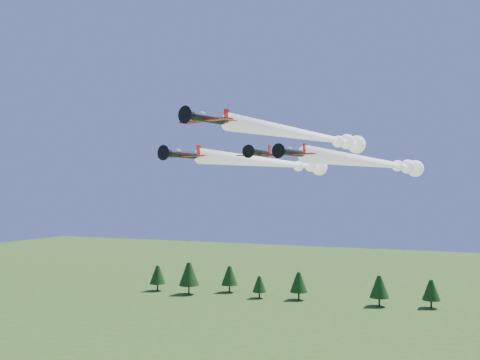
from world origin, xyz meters
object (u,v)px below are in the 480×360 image
at_px(plane_lead, 315,136).
at_px(plane_right, 380,163).
at_px(plane_slot, 259,153).
at_px(plane_left, 279,163).

bearing_deg(plane_lead, plane_right, 62.71).
distance_m(plane_lead, plane_right, 15.32).
xyz_separation_m(plane_right, plane_slot, (-14.83, -24.67, 0.72)).
bearing_deg(plane_slot, plane_right, 63.65).
height_order(plane_left, plane_slot, plane_left).
relative_size(plane_left, plane_right, 0.91).
xyz_separation_m(plane_lead, plane_slot, (-5.19, -13.63, -3.72)).
xyz_separation_m(plane_lead, plane_left, (-10.59, 10.77, -3.97)).
xyz_separation_m(plane_left, plane_slot, (5.40, -24.40, 0.25)).
bearing_deg(plane_right, plane_lead, -119.44).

